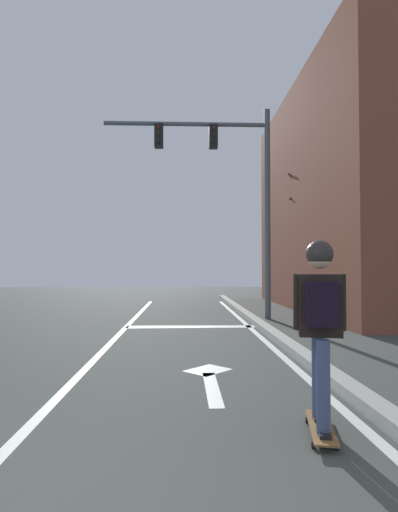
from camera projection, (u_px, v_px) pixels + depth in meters
The scene contains 10 objects.
lane_line_center at pixel (107, 347), 7.29m from camera, with size 0.12×20.00×0.01m, color silver.
lane_line_curbside at pixel (271, 346), 7.40m from camera, with size 0.12×20.00×0.01m, color silver.
stop_bar at pixel (191, 327), 9.84m from camera, with size 3.08×0.40×0.01m, color silver.
lane_arrow_stem at pixel (212, 388), 4.79m from camera, with size 0.16×1.40×0.01m, color silver.
lane_arrow_head at pixel (208, 370), 5.64m from camera, with size 0.56×0.44×0.01m, color silver.
curb_strip at pixel (284, 342), 7.41m from camera, with size 0.24×24.00×0.14m, color #A1A39A.
skateboard at pixel (321, 427), 3.45m from camera, with size 0.35×0.80×0.08m.
skater at pixel (320, 310), 3.46m from camera, with size 0.43×0.60×1.56m.
traffic_signal_mast at pixel (227, 172), 11.51m from camera, with size 4.64×0.34×5.87m.
roadside_tree at pixel (304, 247), 14.14m from camera, with size 1.04×1.06×4.83m.
Camera 1 is at (1.28, -1.39, 1.39)m, focal length 28.92 mm.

